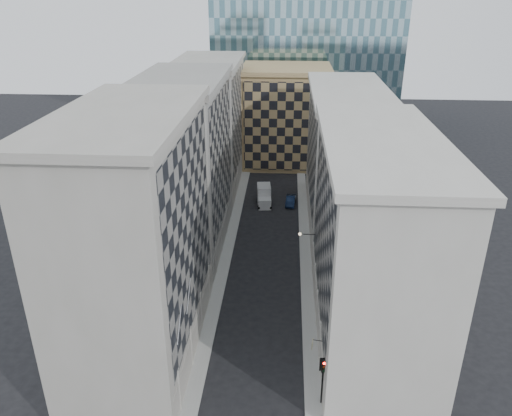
% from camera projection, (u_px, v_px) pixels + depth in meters
% --- Properties ---
extents(sidewalk_west, '(1.50, 100.00, 0.15)m').
position_uv_depth(sidewalk_west, '(227.00, 252.00, 67.05)').
color(sidewalk_west, '#979792').
rests_on(sidewalk_west, ground).
extents(sidewalk_east, '(1.50, 100.00, 0.15)m').
position_uv_depth(sidewalk_east, '(305.00, 254.00, 66.44)').
color(sidewalk_east, '#979792').
rests_on(sidewalk_east, ground).
extents(bldg_left_a, '(10.80, 22.80, 23.70)m').
position_uv_depth(bldg_left_a, '(138.00, 240.00, 45.26)').
color(bldg_left_a, '#9D998D').
rests_on(bldg_left_a, ground).
extents(bldg_left_b, '(10.80, 22.80, 22.70)m').
position_uv_depth(bldg_left_b, '(185.00, 165.00, 65.47)').
color(bldg_left_b, gray).
rests_on(bldg_left_b, ground).
extents(bldg_left_c, '(10.80, 22.80, 21.70)m').
position_uv_depth(bldg_left_c, '(210.00, 125.00, 85.68)').
color(bldg_left_c, '#9D998D').
rests_on(bldg_left_c, ground).
extents(bldg_right_a, '(10.80, 26.80, 20.70)m').
position_uv_depth(bldg_right_a, '(372.00, 241.00, 48.25)').
color(bldg_right_a, '#BCB7AD').
rests_on(bldg_right_a, ground).
extents(bldg_right_b, '(10.80, 28.80, 19.70)m').
position_uv_depth(bldg_right_b, '(345.00, 157.00, 72.99)').
color(bldg_right_b, '#BCB7AD').
rests_on(bldg_right_b, ground).
extents(tan_block, '(16.80, 14.80, 18.80)m').
position_uv_depth(tan_block, '(286.00, 116.00, 97.22)').
color(tan_block, tan).
rests_on(tan_block, ground).
extents(church_tower, '(7.20, 7.20, 51.50)m').
position_uv_depth(church_tower, '(279.00, 15.00, 102.94)').
color(church_tower, '#2A2421').
rests_on(church_tower, ground).
extents(flagpoles_left, '(0.10, 6.33, 2.33)m').
position_uv_depth(flagpoles_left, '(184.00, 309.00, 42.01)').
color(flagpoles_left, gray).
rests_on(flagpoles_left, ground).
extents(bracket_lamp, '(1.98, 0.36, 0.36)m').
position_uv_depth(bracket_lamp, '(301.00, 234.00, 58.51)').
color(bracket_lamp, black).
rests_on(bracket_lamp, ground).
extents(traffic_light, '(0.59, 0.54, 4.71)m').
position_uv_depth(traffic_light, '(323.00, 372.00, 41.56)').
color(traffic_light, black).
rests_on(traffic_light, sidewalk_east).
extents(box_truck, '(2.63, 5.44, 2.89)m').
position_uv_depth(box_truck, '(264.00, 196.00, 81.54)').
color(box_truck, silver).
rests_on(box_truck, ground).
extents(dark_car, '(1.76, 4.31, 1.39)m').
position_uv_depth(dark_car, '(291.00, 201.00, 81.34)').
color(dark_car, '#0F1C38').
rests_on(dark_car, ground).
extents(shop_sign, '(1.00, 0.75, 0.83)m').
position_uv_depth(shop_sign, '(313.00, 344.00, 44.31)').
color(shop_sign, black).
rests_on(shop_sign, ground).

